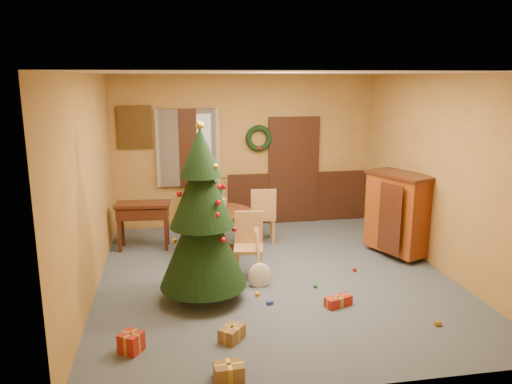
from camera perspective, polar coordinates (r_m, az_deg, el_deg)
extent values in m
plane|color=#36414F|center=(7.41, 2.13, -9.59)|extent=(5.50, 5.50, 0.00)
plane|color=silver|center=(6.84, 2.34, 13.45)|extent=(5.50, 5.50, 0.00)
plane|color=olive|center=(9.64, -1.23, 4.70)|extent=(5.00, 0.00, 5.00)
plane|color=olive|center=(4.42, 9.79, -5.64)|extent=(5.00, 0.00, 5.00)
plane|color=olive|center=(6.91, -18.50, 0.66)|extent=(0.00, 5.50, 5.50)
plane|color=olive|center=(7.89, 20.29, 2.00)|extent=(0.00, 5.50, 5.50)
cube|color=black|center=(10.00, 4.79, -0.59)|extent=(2.80, 0.06, 1.00)
cube|color=black|center=(9.85, 4.31, 2.48)|extent=(1.00, 0.08, 2.10)
cube|color=white|center=(9.89, 4.26, 2.23)|extent=(0.80, 0.03, 1.90)
cube|color=black|center=(9.48, -7.79, 5.04)|extent=(1.05, 0.08, 1.45)
cube|color=white|center=(9.51, -7.80, 5.07)|extent=(0.88, 0.03, 1.25)
cube|color=white|center=(9.42, -10.10, 4.91)|extent=(0.42, 0.02, 1.45)
cube|color=white|center=(9.45, -5.47, 5.08)|extent=(0.42, 0.02, 1.45)
torus|color=black|center=(9.57, 0.33, 6.15)|extent=(0.51, 0.11, 0.51)
cube|color=#4C3819|center=(9.45, -13.68, 7.22)|extent=(0.62, 0.05, 0.78)
cube|color=gray|center=(9.48, -13.67, 7.24)|extent=(0.48, 0.02, 0.62)
cylinder|color=#33150B|center=(8.10, -4.36, -2.33)|extent=(1.07, 1.07, 0.06)
cylinder|color=#33150B|center=(8.11, -4.36, -2.72)|extent=(0.96, 0.96, 0.04)
cylinder|color=#33150B|center=(8.19, -4.32, -4.65)|extent=(0.17, 0.17, 0.59)
cylinder|color=#33150B|center=(8.30, -4.28, -6.74)|extent=(0.58, 0.58, 0.10)
cylinder|color=slate|center=(8.06, -4.38, -1.43)|extent=(0.28, 0.28, 0.20)
imported|color=#1E4C23|center=(8.00, -4.41, 0.53)|extent=(0.33, 0.28, 0.36)
cube|color=#AA7644|center=(7.21, -0.87, -6.48)|extent=(0.47, 0.47, 0.05)
cube|color=#AA7644|center=(7.31, -0.86, -4.04)|extent=(0.41, 0.11, 0.49)
cube|color=#AA7644|center=(7.45, 0.44, -7.72)|extent=(0.05, 0.05, 0.42)
cube|color=#AA7644|center=(7.45, -2.13, -7.71)|extent=(0.05, 0.05, 0.42)
cube|color=#AA7644|center=(7.14, 0.47, -8.66)|extent=(0.05, 0.05, 0.42)
cube|color=#AA7644|center=(7.14, -2.23, -8.66)|extent=(0.05, 0.05, 0.42)
cube|color=#AA7644|center=(8.75, 0.75, -2.82)|extent=(0.47, 0.47, 0.05)
cube|color=#AA7644|center=(8.49, 0.87, -1.38)|extent=(0.43, 0.08, 0.51)
cube|color=#AA7644|center=(8.64, -0.30, -4.69)|extent=(0.05, 0.05, 0.44)
cube|color=#AA7644|center=(8.67, 2.00, -4.63)|extent=(0.05, 0.05, 0.44)
cube|color=#AA7644|center=(8.97, -0.46, -4.01)|extent=(0.05, 0.05, 0.44)
cube|color=#AA7644|center=(9.00, 1.76, -3.96)|extent=(0.05, 0.05, 0.44)
cylinder|color=#33150B|center=(9.21, -6.85, -2.30)|extent=(0.11, 0.11, 0.85)
cylinder|color=#33150B|center=(9.11, -6.93, 0.35)|extent=(0.34, 0.34, 0.03)
imported|color=#19471E|center=(9.06, -6.97, 1.70)|extent=(0.27, 0.25, 0.41)
cylinder|color=#382111|center=(6.69, -5.97, -11.09)|extent=(0.14, 0.14, 0.25)
cone|color=black|center=(6.42, -6.13, -4.98)|extent=(1.13, 1.13, 1.33)
cone|color=black|center=(6.26, -6.27, 0.38)|extent=(0.82, 0.82, 0.97)
cone|color=black|center=(6.18, -6.37, 4.56)|extent=(0.53, 0.53, 0.62)
sphere|color=gold|center=(6.14, -6.45, 7.59)|extent=(0.10, 0.10, 0.10)
cube|color=#33150B|center=(8.55, -12.84, -1.37)|extent=(0.93, 0.51, 0.05)
cube|color=#33150B|center=(8.58, -12.79, -2.26)|extent=(0.87, 0.46, 0.19)
cube|color=#33150B|center=(8.68, -15.21, -4.03)|extent=(0.08, 0.32, 0.74)
cube|color=#33150B|center=(8.64, -10.18, -3.85)|extent=(0.08, 0.32, 0.74)
cube|color=#541809|center=(8.35, 15.96, -2.39)|extent=(0.84, 1.11, 1.24)
cube|color=#33150B|center=(8.21, 16.23, 1.89)|extent=(0.91, 1.19, 0.05)
cylinder|color=#33150B|center=(8.19, 16.94, -7.57)|extent=(0.07, 0.07, 0.09)
cylinder|color=#33150B|center=(8.90, 14.52, -5.75)|extent=(0.07, 0.07, 0.09)
cube|color=brown|center=(5.13, -3.13, -19.76)|extent=(0.29, 0.22, 0.15)
cube|color=#B0952E|center=(5.13, -3.13, -19.76)|extent=(0.29, 0.04, 0.15)
cube|color=#B0952E|center=(5.13, -3.13, -19.76)|extent=(0.05, 0.21, 0.15)
cube|color=#9F1F15|center=(5.67, -14.08, -16.34)|extent=(0.29, 0.29, 0.21)
cube|color=#B0952E|center=(5.67, -14.08, -16.34)|extent=(0.20, 0.14, 0.22)
cube|color=#B0952E|center=(5.67, -14.08, -16.34)|extent=(0.14, 0.20, 0.22)
cube|color=brown|center=(5.75, -2.78, -15.82)|extent=(0.33, 0.34, 0.15)
cube|color=#B0952E|center=(5.75, -2.78, -15.82)|extent=(0.21, 0.24, 0.15)
cube|color=#B0952E|center=(5.75, -2.78, -15.82)|extent=(0.18, 0.16, 0.15)
cube|color=#9F1F15|center=(6.58, 9.39, -12.21)|extent=(0.38, 0.26, 0.13)
cube|color=#B0952E|center=(6.58, 9.39, -12.21)|extent=(0.35, 0.14, 0.13)
cube|color=#B0952E|center=(6.58, 9.39, -12.21)|extent=(0.10, 0.16, 0.13)
cube|color=#2537A3|center=(6.54, 1.60, -12.55)|extent=(0.09, 0.08, 0.05)
sphere|color=green|center=(7.07, 6.79, -10.57)|extent=(0.06, 0.06, 0.06)
cube|color=gold|center=(6.78, 0.18, -11.59)|extent=(0.08, 0.09, 0.05)
sphere|color=red|center=(7.70, 11.20, -8.69)|extent=(0.06, 0.06, 0.06)
cube|color=gold|center=(6.41, 20.03, -13.95)|extent=(0.08, 0.05, 0.05)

